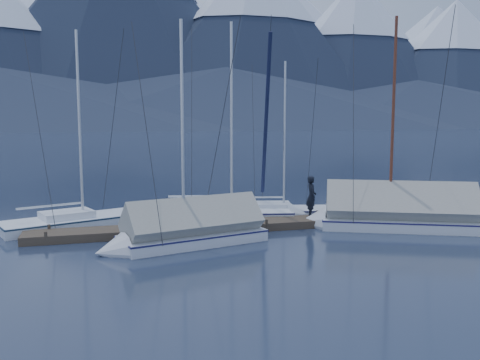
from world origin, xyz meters
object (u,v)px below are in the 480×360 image
sailboat_open_left (94,221)px  sailboat_covered_far (181,234)px  person (311,196)px  sailboat_open_right (292,213)px  sailboat_covered_near (386,217)px  sailboat_open_mid (243,216)px

sailboat_open_left → sailboat_covered_far: size_ratio=1.03×
sailboat_covered_far → person: (6.51, 2.49, 0.83)m
sailboat_open_right → person: (0.13, -2.02, 1.14)m
sailboat_open_left → person: sailboat_open_left is taller
sailboat_covered_near → person: 3.43m
sailboat_open_mid → sailboat_covered_far: bearing=-130.9°
sailboat_covered_far → sailboat_covered_near: bearing=4.5°
sailboat_covered_far → person: size_ratio=4.95×
person → sailboat_open_right: bearing=13.9°
sailboat_covered_far → sailboat_open_right: bearing=35.3°
person → sailboat_open_left: bearing=86.2°
person → sailboat_covered_far: bearing=121.1°
sailboat_open_mid → sailboat_open_right: bearing=4.9°
sailboat_open_left → sailboat_covered_near: (12.61, -4.18, 0.34)m
sailboat_open_mid → person: sailboat_open_mid is taller
sailboat_open_right → sailboat_covered_far: bearing=-144.7°
sailboat_covered_near → sailboat_covered_far: bearing=-175.5°
sailboat_open_left → person: 10.12m
sailboat_open_left → sailboat_open_mid: size_ratio=0.93×
sailboat_open_right → sailboat_covered_near: 4.82m
sailboat_open_right → sailboat_covered_far: sailboat_covered_far is taller
sailboat_open_left → sailboat_open_right: 9.64m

